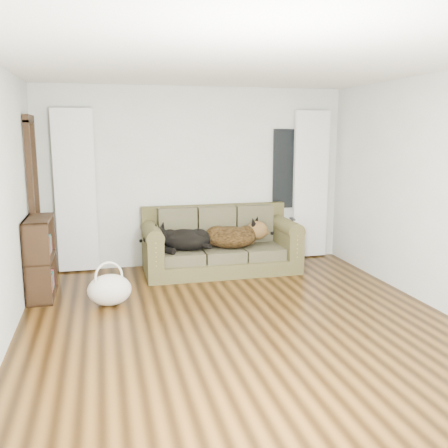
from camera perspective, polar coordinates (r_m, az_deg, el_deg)
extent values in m
plane|color=black|center=(5.30, 1.91, -11.25)|extent=(5.00, 5.00, 0.00)
plane|color=white|center=(4.96, 2.10, 17.88)|extent=(5.00, 5.00, 0.00)
cube|color=silver|center=(7.39, -3.32, 5.36)|extent=(4.50, 0.04, 2.60)
cube|color=silver|center=(5.98, 23.26, 3.30)|extent=(0.04, 5.00, 2.60)
cube|color=white|center=(7.21, -16.62, 3.61)|extent=(0.55, 0.08, 2.25)
cube|color=white|center=(7.85, 9.86, 4.44)|extent=(0.55, 0.08, 2.25)
cube|color=black|center=(7.75, 7.38, 6.28)|extent=(0.50, 0.03, 1.20)
cube|color=black|center=(6.90, -20.86, 2.22)|extent=(0.07, 0.60, 2.10)
cube|color=#494429|center=(7.06, -0.36, -1.85)|extent=(2.15, 0.93, 0.88)
ellipsoid|color=black|center=(6.90, -4.75, -1.91)|extent=(0.85, 0.74, 0.30)
ellipsoid|color=black|center=(7.04, 1.07, -1.55)|extent=(0.89, 0.75, 0.34)
cube|color=black|center=(7.20, 7.82, 0.57)|extent=(0.07, 0.18, 0.02)
ellipsoid|color=silver|center=(5.90, -12.94, -7.55)|extent=(0.52, 0.41, 0.36)
cube|color=black|center=(6.34, -20.24, -3.48)|extent=(0.34, 0.79, 0.97)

